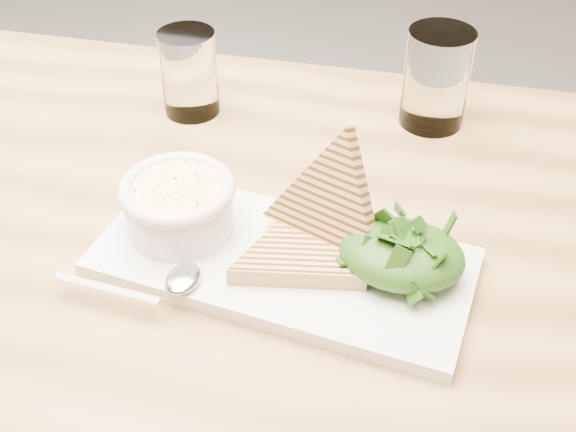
% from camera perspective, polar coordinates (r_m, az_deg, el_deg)
% --- Properties ---
extents(table_top, '(1.14, 0.78, 0.04)m').
position_cam_1_polar(table_top, '(0.78, -8.35, -1.60)').
color(table_top, '#A47F44').
rests_on(table_top, ground).
extents(table_leg_bl, '(0.06, 0.06, 0.73)m').
position_cam_1_polar(table_leg_bl, '(1.45, -20.78, -1.42)').
color(table_leg_bl, '#A47F44').
rests_on(table_leg_bl, ground).
extents(table_leg_br, '(0.06, 0.06, 0.73)m').
position_cam_1_polar(table_leg_br, '(1.25, 21.73, -9.50)').
color(table_leg_br, '#A47F44').
rests_on(table_leg_br, ground).
extents(platter, '(0.37, 0.20, 0.02)m').
position_cam_1_polar(platter, '(0.70, -0.44, -3.68)').
color(platter, white).
rests_on(platter, table_top).
extents(soup_bowl, '(0.11, 0.11, 0.04)m').
position_cam_1_polar(soup_bowl, '(0.72, -8.56, 0.39)').
color(soup_bowl, white).
rests_on(soup_bowl, platter).
extents(soup, '(0.09, 0.09, 0.01)m').
position_cam_1_polar(soup, '(0.70, -8.76, 2.04)').
color(soup, '#F8E899').
rests_on(soup, soup_bowl).
extents(bowl_rim, '(0.11, 0.11, 0.01)m').
position_cam_1_polar(bowl_rim, '(0.70, -8.78, 2.17)').
color(bowl_rim, white).
rests_on(bowl_rim, soup_bowl).
extents(sandwich_flat, '(0.17, 0.17, 0.02)m').
position_cam_1_polar(sandwich_flat, '(0.68, 0.82, -2.99)').
color(sandwich_flat, tan).
rests_on(sandwich_flat, platter).
extents(sandwich_lean, '(0.18, 0.17, 0.17)m').
position_cam_1_polar(sandwich_lean, '(0.68, 3.38, 1.16)').
color(sandwich_lean, tan).
rests_on(sandwich_lean, sandwich_flat).
extents(salad_base, '(0.12, 0.09, 0.04)m').
position_cam_1_polar(salad_base, '(0.67, 8.98, -3.02)').
color(salad_base, black).
rests_on(salad_base, platter).
extents(arugula_pile, '(0.11, 0.10, 0.05)m').
position_cam_1_polar(arugula_pile, '(0.67, 9.02, -2.72)').
color(arugula_pile, '#2C5B16').
rests_on(arugula_pile, platter).
extents(spoon_bowl, '(0.03, 0.04, 0.01)m').
position_cam_1_polar(spoon_bowl, '(0.67, -8.29, -4.91)').
color(spoon_bowl, silver).
rests_on(spoon_bowl, platter).
extents(spoon_handle, '(0.11, 0.01, 0.00)m').
position_cam_1_polar(spoon_handle, '(0.68, -14.14, -5.57)').
color(spoon_handle, silver).
rests_on(spoon_handle, platter).
extents(glass_near, '(0.07, 0.07, 0.11)m').
position_cam_1_polar(glass_near, '(0.92, -7.81, 11.13)').
color(glass_near, white).
rests_on(glass_near, table_top).
extents(glass_far, '(0.08, 0.08, 0.12)m').
position_cam_1_polar(glass_far, '(0.90, 11.63, 10.60)').
color(glass_far, white).
rests_on(glass_far, table_top).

